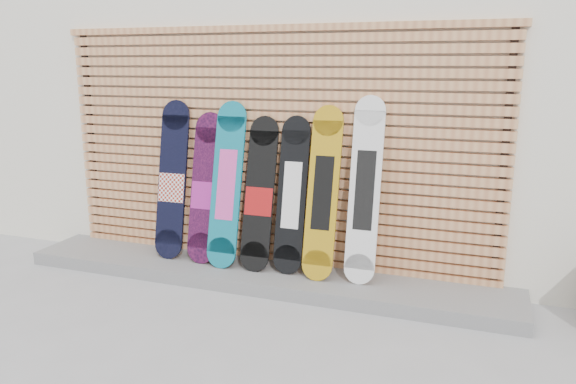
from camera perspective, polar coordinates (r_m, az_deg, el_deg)
name	(u,v)px	position (r m, az deg, el deg)	size (l,w,h in m)	color
ground	(245,314)	(4.62, -4.43, -12.24)	(80.00, 80.00, 0.00)	#98989B
building	(390,76)	(7.41, 10.36, 11.49)	(12.00, 5.00, 3.60)	silver
concrete_step	(260,275)	(5.22, -2.88, -8.43)	(4.60, 0.70, 0.12)	slate
slat_wall	(270,147)	(5.19, -1.79, 4.58)	(4.26, 0.08, 2.29)	tan
snowboard_0	(172,181)	(5.50, -11.69, 1.11)	(0.29, 0.32, 1.50)	black
snowboard_1	(206,189)	(5.33, -8.36, 0.30)	(0.29, 0.33, 1.40)	black
snowboard_2	(227,185)	(5.19, -6.25, 0.75)	(0.29, 0.38, 1.51)	#0E7087
snowboard_3	(259,195)	(5.09, -2.92, -0.29)	(0.28, 0.36, 1.38)	black
snowboard_4	(292,195)	(5.00, 0.40, -0.33)	(0.26, 0.32, 1.39)	black
snowboard_5	(323,193)	(4.87, 3.56, -0.10)	(0.27, 0.38, 1.49)	#B78A13
snowboard_6	(365,190)	(4.80, 7.81, 0.17)	(0.26, 0.33, 1.59)	white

